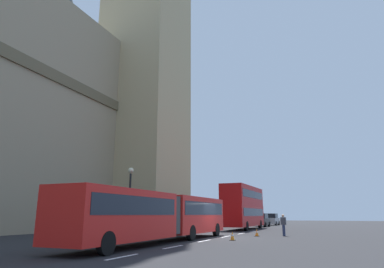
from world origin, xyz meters
The scene contains 10 objects.
ground_plane centered at (0.00, 0.00, 0.00)m, with size 160.00×160.00×0.00m, color #262628.
lane_centre_marking centered at (-0.76, 0.00, 0.01)m, with size 25.20×0.16×0.01m.
articulated_bus centered at (-5.30, 1.99, 1.75)m, with size 17.06×2.54×2.90m.
double_decker_bus centered at (14.84, 2.00, 2.71)m, with size 10.73×2.54×4.90m.
sedan_lead centered at (24.47, 2.00, 0.91)m, with size 4.40×1.86×1.85m.
sedan_trailing centered at (32.49, 1.89, 0.91)m, with size 4.40×1.86×1.85m.
traffic_cone_west centered at (-2.00, -1.58, 0.28)m, with size 0.36×0.36×0.58m.
traffic_cone_middle centered at (2.98, -2.11, 0.28)m, with size 0.36×0.36×0.58m.
street_lamp centered at (-2.22, 6.50, 3.06)m, with size 0.44×0.44×5.27m.
pedestrian_near_cones centered at (4.29, -4.03, 0.91)m, with size 0.36×0.43×1.69m.
Camera 1 is at (-24.17, -8.20, 1.67)m, focal length 30.98 mm.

